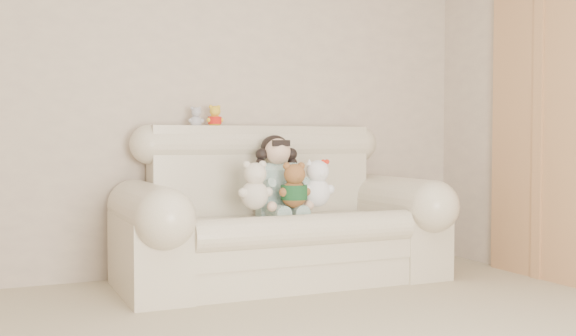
{
  "coord_description": "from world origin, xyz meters",
  "views": [
    {
      "loc": [
        -1.18,
        -2.09,
        0.93
      ],
      "look_at": [
        0.59,
        1.9,
        0.75
      ],
      "focal_mm": 42.63,
      "sensor_mm": 36.0,
      "label": 1
    }
  ],
  "objects": [
    {
      "name": "wall_back",
      "position": [
        0.0,
        2.5,
        1.3
      ],
      "size": [
        4.5,
        0.0,
        4.5
      ],
      "primitive_type": "plane",
      "rotation": [
        1.57,
        0.0,
        0.0
      ],
      "color": "#B19E8C",
      "rests_on": "ground"
    },
    {
      "name": "sofa",
      "position": [
        0.59,
        2.0,
        0.52
      ],
      "size": [
        2.1,
        0.95,
        1.03
      ],
      "primitive_type": null,
      "color": "beige",
      "rests_on": "floor"
    },
    {
      "name": "door_panel",
      "position": [
        2.22,
        1.4,
        1.05
      ],
      "size": [
        0.06,
        0.9,
        2.1
      ],
      "primitive_type": "cube",
      "color": "tan",
      "rests_on": "floor"
    },
    {
      "name": "seated_child",
      "position": [
        0.59,
        2.08,
        0.7
      ],
      "size": [
        0.37,
        0.44,
        0.55
      ],
      "primitive_type": null,
      "rotation": [
        0.0,
        0.0,
        -0.1
      ],
      "color": "#2F6D5C",
      "rests_on": "sofa"
    },
    {
      "name": "brown_teddy",
      "position": [
        0.61,
        1.86,
        0.67
      ],
      "size": [
        0.25,
        0.21,
        0.34
      ],
      "primitive_type": null,
      "rotation": [
        0.0,
        0.0,
        -0.22
      ],
      "color": "brown",
      "rests_on": "sofa"
    },
    {
      "name": "white_cat",
      "position": [
        0.78,
        1.87,
        0.68
      ],
      "size": [
        0.24,
        0.19,
        0.36
      ],
      "primitive_type": null,
      "rotation": [
        0.0,
        0.0,
        -0.04
      ],
      "color": "white",
      "rests_on": "sofa"
    },
    {
      "name": "cream_teddy",
      "position": [
        0.35,
        1.87,
        0.68
      ],
      "size": [
        0.27,
        0.23,
        0.35
      ],
      "primitive_type": null,
      "rotation": [
        0.0,
        0.0,
        -0.28
      ],
      "color": "white",
      "rests_on": "sofa"
    },
    {
      "name": "yellow_mini_bear",
      "position": [
        0.24,
        2.34,
        1.1
      ],
      "size": [
        0.13,
        0.11,
        0.18
      ],
      "primitive_type": null,
      "rotation": [
        0.0,
        0.0,
        -0.21
      ],
      "color": "yellow",
      "rests_on": "sofa"
    },
    {
      "name": "grey_mini_plush",
      "position": [
        0.12,
        2.36,
        1.09
      ],
      "size": [
        0.13,
        0.11,
        0.17
      ],
      "primitive_type": null,
      "rotation": [
        0.0,
        0.0,
        0.32
      ],
      "color": "#B9B9C0",
      "rests_on": "sofa"
    }
  ]
}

